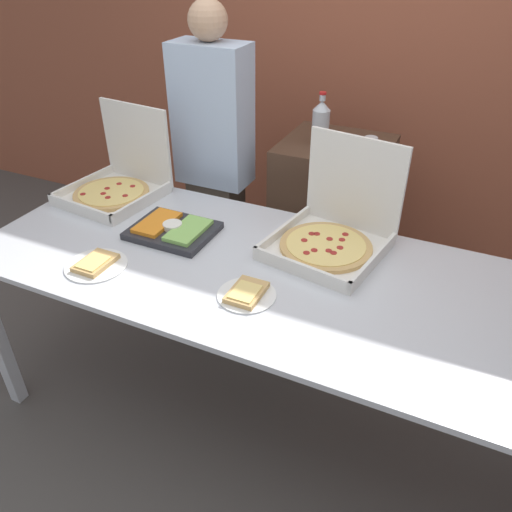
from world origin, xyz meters
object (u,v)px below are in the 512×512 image
at_px(paper_plate_front_center, 96,264).
at_px(soda_can_silver, 370,149).
at_px(paper_plate_front_right, 247,293).
at_px(pizza_box_far_right, 333,231).
at_px(person_guest_cap, 215,167).
at_px(pizza_box_near_right, 118,181).
at_px(soda_bottle, 321,123).
at_px(veggie_tray, 173,229).

relative_size(paper_plate_front_center, soda_can_silver, 2.06).
xyz_separation_m(paper_plate_front_right, paper_plate_front_center, (-0.65, -0.08, -0.00)).
xyz_separation_m(pizza_box_far_right, soda_can_silver, (-0.00, 0.56, 0.17)).
relative_size(paper_plate_front_center, person_guest_cap, 0.14).
bearing_deg(pizza_box_near_right, soda_bottle, 42.91).
distance_m(pizza_box_near_right, soda_bottle, 1.10).
bearing_deg(person_guest_cap, pizza_box_far_right, 151.35).
relative_size(pizza_box_far_right, veggie_tray, 1.45).
xyz_separation_m(paper_plate_front_right, soda_bottle, (-0.12, 1.15, 0.30)).
bearing_deg(soda_can_silver, soda_bottle, 159.76).
xyz_separation_m(paper_plate_front_center, soda_can_silver, (0.83, 1.12, 0.24)).
bearing_deg(soda_can_silver, pizza_box_far_right, -89.83).
relative_size(pizza_box_far_right, soda_bottle, 1.91).
height_order(pizza_box_far_right, soda_can_silver, pizza_box_far_right).
relative_size(veggie_tray, soda_bottle, 1.32).
bearing_deg(pizza_box_far_right, soda_can_silver, 99.98).
bearing_deg(pizza_box_far_right, paper_plate_front_right, -101.29).
relative_size(veggie_tray, soda_can_silver, 2.98).
height_order(pizza_box_far_right, paper_plate_front_right, pizza_box_far_right).
xyz_separation_m(paper_plate_front_right, veggie_tray, (-0.51, 0.28, 0.01)).
bearing_deg(person_guest_cap, soda_bottle, -158.07).
bearing_deg(paper_plate_front_right, soda_can_silver, 80.02).
bearing_deg(veggie_tray, pizza_box_far_right, 16.28).
xyz_separation_m(veggie_tray, soda_bottle, (0.39, 0.87, 0.29)).
distance_m(paper_plate_front_right, paper_plate_front_center, 0.66).
relative_size(pizza_box_far_right, soda_can_silver, 4.32).
xyz_separation_m(pizza_box_far_right, person_guest_cap, (-0.83, 0.45, -0.03)).
distance_m(pizza_box_near_right, paper_plate_front_right, 1.10).
xyz_separation_m(soda_bottle, soda_can_silver, (0.30, -0.11, -0.06)).
xyz_separation_m(veggie_tray, soda_can_silver, (0.69, 0.76, 0.23)).
relative_size(pizza_box_near_right, pizza_box_far_right, 0.92).
bearing_deg(pizza_box_far_right, veggie_tray, -153.91).
xyz_separation_m(pizza_box_far_right, veggie_tray, (-0.69, -0.20, -0.06)).
distance_m(pizza_box_far_right, soda_bottle, 0.77).
height_order(pizza_box_near_right, pizza_box_far_right, pizza_box_far_right).
xyz_separation_m(pizza_box_far_right, paper_plate_front_right, (-0.18, -0.48, -0.07)).
bearing_deg(veggie_tray, paper_plate_front_right, -28.59).
height_order(pizza_box_near_right, soda_can_silver, pizza_box_near_right).
height_order(paper_plate_front_right, paper_plate_front_center, same).
distance_m(veggie_tray, soda_can_silver, 1.05).
bearing_deg(soda_bottle, paper_plate_front_right, -84.27).
relative_size(paper_plate_front_center, soda_bottle, 0.91).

